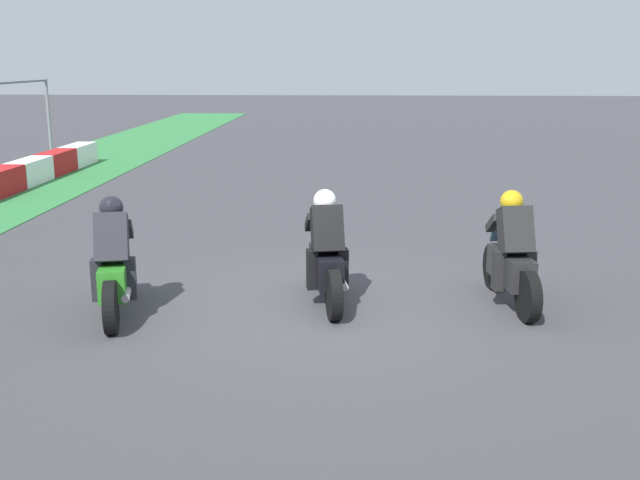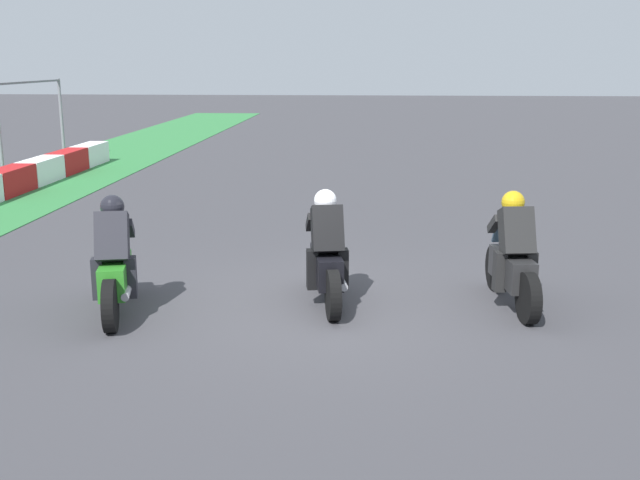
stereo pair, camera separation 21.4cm
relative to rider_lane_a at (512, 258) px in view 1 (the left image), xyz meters
The scene contains 4 objects.
ground_plane 2.60m from the rider_lane_a, 95.84° to the left, with size 120.00×120.00×0.00m, color #3C3B40.
rider_lane_a is the anchor object (origin of this frame).
rider_lane_b 2.43m from the rider_lane_a, 91.29° to the left, with size 2.03×0.62×1.51m.
rider_lane_c 5.11m from the rider_lane_a, 97.39° to the left, with size 2.02×0.66×1.51m.
Camera 1 is at (-9.43, -0.46, 3.16)m, focal length 42.52 mm.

